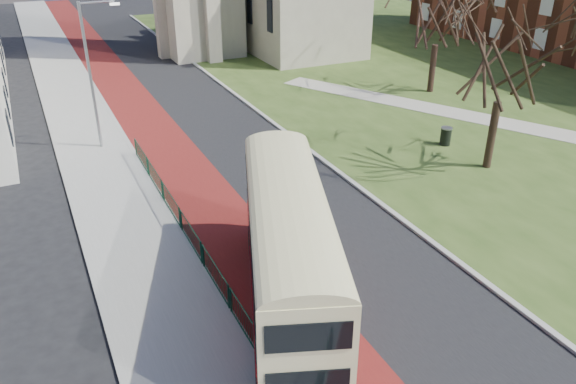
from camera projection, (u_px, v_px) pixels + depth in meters
ground at (319, 304)px, 19.64m from camera, size 160.00×160.00×0.00m
road_carriageway at (192, 122)px, 36.30m from camera, size 9.00×120.00×0.01m
bus_lane at (151, 128)px, 35.26m from camera, size 3.40×120.00×0.01m
pavement_west at (88, 137)px, 33.77m from camera, size 4.00×120.00×0.12m
kerb_west at (121, 132)px, 34.54m from camera, size 0.25×120.00×0.13m
kerb_east at (247, 103)px, 39.65m from camera, size 0.25×80.00×0.13m
grass_green at (466, 72)px, 47.34m from camera, size 40.00×80.00×0.04m
footpath at (522, 127)px, 35.36m from camera, size 18.84×32.82×0.03m
pedestrian_railing at (202, 254)px, 21.47m from camera, size 0.07×24.00×1.12m
streetlamp at (92, 69)px, 30.36m from camera, size 2.13×0.18×8.00m
bus at (288, 248)px, 18.22m from camera, size 6.00×10.79×4.43m
winter_tree_near at (508, 46)px, 27.06m from camera, size 8.03×8.03×9.24m
winter_tree_far at (440, 6)px, 39.45m from camera, size 6.62×6.62×8.95m
litter_bin at (446, 136)px, 32.50m from camera, size 0.82×0.82×1.06m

